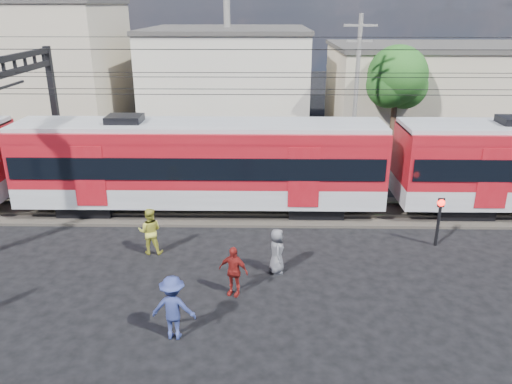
% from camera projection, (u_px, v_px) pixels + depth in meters
% --- Properties ---
extents(ground, '(120.00, 120.00, 0.00)m').
position_uv_depth(ground, '(234.00, 313.00, 15.40)').
color(ground, black).
rests_on(ground, ground).
extents(track_bed, '(70.00, 3.40, 0.12)m').
position_uv_depth(track_bed, '(244.00, 211.00, 22.86)').
color(track_bed, '#2D2823').
rests_on(track_bed, ground).
extents(rail_near, '(70.00, 0.12, 0.12)m').
position_uv_depth(rail_near, '(244.00, 215.00, 22.12)').
color(rail_near, '#59544C').
rests_on(rail_near, track_bed).
extents(rail_far, '(70.00, 0.12, 0.12)m').
position_uv_depth(rail_far, '(245.00, 203.00, 23.52)').
color(rail_far, '#59544C').
rests_on(rail_far, track_bed).
extents(commuter_train, '(50.30, 3.08, 4.17)m').
position_uv_depth(commuter_train, '(205.00, 162.00, 22.07)').
color(commuter_train, black).
rests_on(commuter_train, ground).
extents(catenary, '(70.00, 9.30, 7.52)m').
position_uv_depth(catenary, '(41.00, 100.00, 21.21)').
color(catenary, black).
rests_on(catenary, ground).
extents(building_west, '(14.28, 10.20, 9.30)m').
position_uv_depth(building_west, '(21.00, 67.00, 36.49)').
color(building_west, tan).
rests_on(building_west, ground).
extents(building_midwest, '(12.24, 12.24, 7.30)m').
position_uv_depth(building_midwest, '(228.00, 76.00, 39.41)').
color(building_midwest, '#B9B4A2').
rests_on(building_midwest, ground).
extents(building_mideast, '(16.32, 10.20, 6.30)m').
position_uv_depth(building_mideast, '(443.00, 89.00, 36.52)').
color(building_mideast, tan).
rests_on(building_mideast, ground).
extents(utility_pole_mid, '(1.80, 0.24, 8.50)m').
position_uv_depth(utility_pole_mid, '(356.00, 89.00, 27.74)').
color(utility_pole_mid, slate).
rests_on(utility_pole_mid, ground).
extents(tree_near, '(3.82, 3.64, 6.72)m').
position_uv_depth(tree_near, '(400.00, 79.00, 30.54)').
color(tree_near, '#382619').
rests_on(tree_near, ground).
extents(pedestrian_b, '(0.91, 0.72, 1.83)m').
position_uv_depth(pedestrian_b, '(150.00, 231.00, 18.83)').
color(pedestrian_b, gold).
rests_on(pedestrian_b, ground).
extents(pedestrian_c, '(1.31, 0.82, 1.94)m').
position_uv_depth(pedestrian_c, '(173.00, 308.00, 13.97)').
color(pedestrian_c, navy).
rests_on(pedestrian_c, ground).
extents(pedestrian_d, '(1.09, 0.73, 1.71)m').
position_uv_depth(pedestrian_d, '(233.00, 271.00, 16.13)').
color(pedestrian_d, maroon).
rests_on(pedestrian_d, ground).
extents(pedestrian_e, '(0.57, 0.84, 1.65)m').
position_uv_depth(pedestrian_e, '(277.00, 251.00, 17.49)').
color(pedestrian_e, '#55555A').
rests_on(pedestrian_e, ground).
extents(crossing_signal, '(0.29, 0.29, 2.00)m').
position_uv_depth(crossing_signal, '(440.00, 213.00, 19.25)').
color(crossing_signal, black).
rests_on(crossing_signal, ground).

